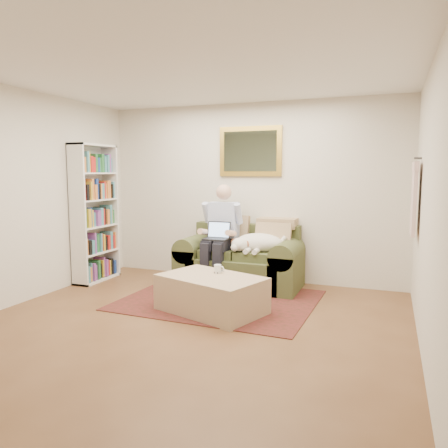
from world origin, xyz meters
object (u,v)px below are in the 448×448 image
Objects in this scene: ottoman at (211,294)px; coffee_mug at (218,269)px; sleeping_dog at (259,243)px; seated_man at (219,236)px; sofa at (240,265)px; bookshelf at (95,213)px; laptop at (217,235)px.

coffee_mug is (0.01, 0.17, 0.26)m from ottoman.
seated_man is at bearing -172.87° from sleeping_dog.
coffee_mug is (0.33, -0.89, -0.24)m from seated_man.
sofa is 2.26m from bookshelf.
laptop is at bearing -138.98° from sofa.
ottoman is at bearing -73.10° from seated_man.
laptop is at bearing 107.94° from ottoman.
laptop is 0.47× the size of sleeping_dog.
coffee_mug is at bearing -103.29° from sleeping_dog.
sleeping_dog is (0.56, 0.14, -0.10)m from laptop.
seated_man is at bearing 8.63° from bookshelf.
sleeping_dog is 1.24m from ottoman.
bookshelf reaches higher than seated_man.
sofa is at bearing 41.02° from laptop.
coffee_mug is (0.33, -0.83, -0.28)m from laptop.
coffee_mug is at bearing -85.78° from sofa.
coffee_mug is 0.05× the size of bookshelf.
ottoman is 0.31m from coffee_mug.
sleeping_dog is (0.56, 0.07, -0.06)m from seated_man.
ottoman is at bearing -72.06° from laptop.
sofa is 16.97× the size of coffee_mug.
seated_man reaches higher than ottoman.
seated_man is 0.71× the size of bookshelf.
coffee_mug is at bearing -69.58° from seated_man.
coffee_mug is at bearing -68.11° from laptop.
bookshelf is (-2.11, -0.44, 0.71)m from sofa.
coffee_mug is at bearing -15.63° from bookshelf.
laptop reaches higher than sleeping_dog.
ottoman is at bearing -101.73° from sleeping_dog.
sleeping_dog is 6.99× the size of coffee_mug.
coffee_mug reaches higher than ottoman.
ottoman is at bearing -92.80° from coffee_mug.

